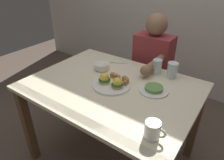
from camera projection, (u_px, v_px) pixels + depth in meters
The scene contains 10 objects.
ground_plane at pixel (112, 155), 1.83m from camera, with size 6.00×6.00×0.00m, color brown.
dining_table at pixel (112, 97), 1.51m from camera, with size 1.20×0.90×0.74m.
eggs_benedict_plate at pixel (112, 83), 1.44m from camera, with size 0.27×0.27×0.09m.
fruit_bowl at pixel (102, 66), 1.65m from camera, with size 0.12×0.12×0.06m.
coffee_mug at pixel (153, 130), 0.99m from camera, with size 0.11×0.08×0.09m.
fork at pixel (117, 63), 1.78m from camera, with size 0.15×0.08×0.00m.
water_glass_near at pixel (172, 71), 1.53m from camera, with size 0.08×0.08×0.12m.
water_glass_far at pixel (157, 68), 1.58m from camera, with size 0.07×0.07×0.12m.
side_plate at pixel (154, 89), 1.38m from camera, with size 0.20×0.20×0.04m.
diner_person at pixel (151, 67), 1.91m from camera, with size 0.34×0.54×1.14m.
Camera 1 is at (0.73, -1.02, 1.49)m, focal length 32.56 mm.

